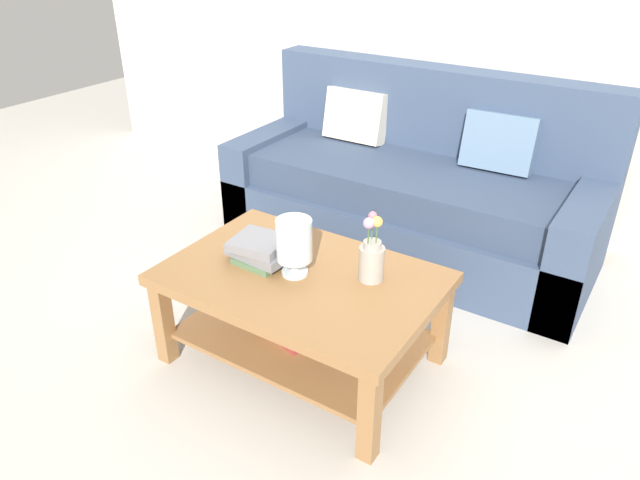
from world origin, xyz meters
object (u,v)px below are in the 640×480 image
Objects in this scene: couch at (413,191)px; glass_hurricane_vase at (294,242)px; flower_pitcher at (372,257)px; coffee_table at (301,299)px; book_stack_main at (260,250)px.

glass_hurricane_vase is at bearing -88.22° from couch.
couch is 7.16× the size of flower_pitcher.
couch is at bearing 106.10° from flower_pitcher.
book_stack_main is (-0.22, -0.01, 0.19)m from coffee_table.
glass_hurricane_vase reaches higher than book_stack_main.
flower_pitcher reaches higher than book_stack_main.
flower_pitcher is (0.28, 0.13, 0.24)m from coffee_table.
couch is at bearing 92.79° from coffee_table.
coffee_table is 0.29m from glass_hurricane_vase.
book_stack_main is at bearing -164.01° from flower_pitcher.
coffee_table is 3.84× the size of flower_pitcher.
flower_pitcher is at bearing -73.90° from couch.
glass_hurricane_vase is at bearing -0.54° from book_stack_main.
book_stack_main is at bearing 179.46° from glass_hurricane_vase.
flower_pitcher is at bearing 25.57° from glass_hurricane_vase.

